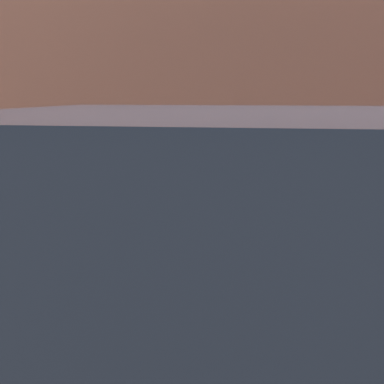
{
  "coord_description": "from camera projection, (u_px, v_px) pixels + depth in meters",
  "views": [
    {
      "loc": [
        0.09,
        -2.09,
        1.89
      ],
      "look_at": [
        -0.43,
        1.0,
        1.31
      ],
      "focal_mm": 50.0,
      "sensor_mm": 36.0,
      "label": 1
    }
  ],
  "objects": [
    {
      "name": "parking_meter",
      "position": [
        192.0,
        182.0,
        3.18
      ],
      "size": [
        0.21,
        0.15,
        1.62
      ],
      "color": "gray",
      "rests_on": "sidewalk"
    },
    {
      "name": "sidewalk",
      "position": [
        265.0,
        312.0,
        4.51
      ],
      "size": [
        24.0,
        2.8,
        0.14
      ],
      "color": "#9E9B96",
      "rests_on": "ground_plane"
    },
    {
      "name": "building_facade",
      "position": [
        276.0,
        57.0,
        6.15
      ],
      "size": [
        24.0,
        0.3,
        4.59
      ],
      "color": "#935642",
      "rests_on": "ground_plane"
    }
  ]
}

